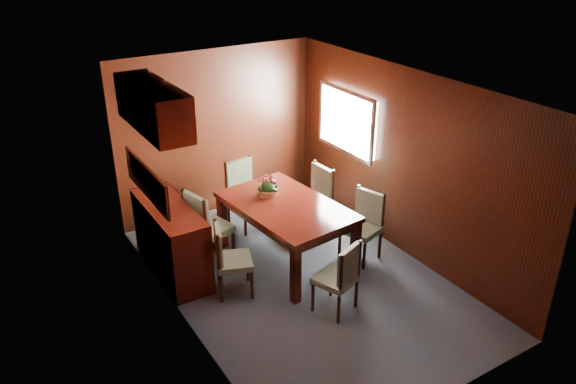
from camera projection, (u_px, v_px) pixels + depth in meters
ground at (302, 279)px, 6.83m from camera, size 4.50×4.50×0.00m
room_shell at (280, 148)px, 6.32m from camera, size 3.06×4.52×2.41m
sideboard at (171, 240)px, 6.81m from camera, size 0.48×1.40×0.90m
dining_table at (286, 212)px, 6.95m from camera, size 1.23×1.80×0.79m
chair_left_near at (228, 256)px, 6.39m from camera, size 0.52×0.53×0.88m
chair_left_far at (204, 224)px, 6.92m from camera, size 0.56×0.58×1.02m
chair_right_near at (364, 221)px, 7.10m from camera, size 0.53×0.54×0.92m
chair_right_far at (316, 197)px, 7.65m from camera, size 0.47×0.49×0.99m
chair_head at (341, 275)px, 6.07m from camera, size 0.52×0.51×0.87m
chair_foot at (244, 190)px, 7.85m from camera, size 0.54×0.52×0.98m
flower_centerpiece at (268, 186)px, 7.08m from camera, size 0.27×0.27×0.27m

